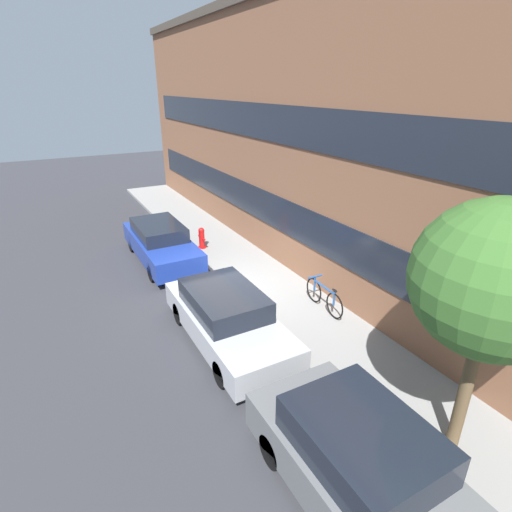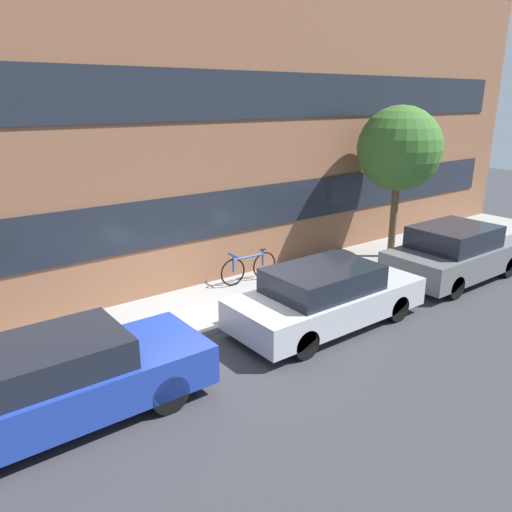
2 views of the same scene
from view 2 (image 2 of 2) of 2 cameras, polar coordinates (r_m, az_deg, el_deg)
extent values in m
plane|color=#333338|center=(10.15, -4.38, -8.74)|extent=(56.00, 56.00, 0.00)
cube|color=gray|center=(11.02, -7.67, -6.30)|extent=(28.00, 2.30, 0.12)
cube|color=brown|center=(11.52, -12.64, 15.45)|extent=(28.00, 0.90, 8.28)
cube|color=#1E232D|center=(11.41, -10.86, 3.74)|extent=(25.76, 0.04, 1.10)
cube|color=#1E232D|center=(11.09, -11.71, 17.58)|extent=(25.76, 0.04, 1.10)
cube|color=#1E3899|center=(7.86, -21.73, -13.94)|extent=(4.43, 1.61, 0.64)
cube|color=black|center=(7.57, -23.50, -10.73)|extent=(2.30, 1.42, 0.45)
cylinder|color=black|center=(8.93, -14.30, -10.96)|extent=(0.61, 0.18, 0.61)
cylinder|color=black|center=(7.79, -9.93, -15.22)|extent=(0.61, 0.18, 0.61)
cube|color=#B2B5BA|center=(10.36, 8.19, -5.22)|extent=(4.23, 1.69, 0.59)
cube|color=black|center=(10.05, 7.64, -2.61)|extent=(2.20, 1.48, 0.49)
cylinder|color=black|center=(11.81, 10.05, -3.57)|extent=(0.56, 0.18, 0.56)
cylinder|color=black|center=(10.93, 15.84, -5.77)|extent=(0.56, 0.18, 0.56)
cylinder|color=black|center=(10.16, -0.18, -6.87)|extent=(0.56, 0.18, 0.56)
cylinder|color=black|center=(9.13, 5.62, -9.97)|extent=(0.56, 0.18, 0.56)
cube|color=slate|center=(13.84, 21.78, -0.25)|extent=(3.96, 1.77, 0.67)
cube|color=black|center=(13.54, 21.72, 2.07)|extent=(2.06, 1.56, 0.54)
cylinder|color=black|center=(15.32, 21.57, 0.39)|extent=(0.56, 0.18, 0.56)
cylinder|color=black|center=(14.61, 26.83, -1.10)|extent=(0.56, 0.18, 0.56)
cylinder|color=black|center=(13.35, 15.99, -1.48)|extent=(0.56, 0.18, 0.56)
cylinder|color=black|center=(12.53, 21.76, -3.34)|extent=(0.56, 0.18, 0.56)
cylinder|color=red|center=(9.36, -25.37, -12.03)|extent=(0.30, 0.30, 0.04)
cylinder|color=red|center=(9.22, -25.62, -10.34)|extent=(0.21, 0.21, 0.58)
sphere|color=red|center=(9.07, -25.90, -8.46)|extent=(0.22, 0.22, 0.22)
cylinder|color=red|center=(9.17, -26.81, -10.26)|extent=(0.17, 0.08, 0.08)
cylinder|color=red|center=(9.22, -24.54, -9.77)|extent=(0.17, 0.08, 0.08)
torus|color=black|center=(12.11, -2.66, -1.86)|extent=(0.69, 0.07, 0.69)
torus|color=black|center=(12.61, 0.95, -1.05)|extent=(0.69, 0.07, 0.69)
cylinder|color=#234C8C|center=(12.26, -0.82, -0.09)|extent=(0.89, 0.09, 0.06)
cylinder|color=#234C8C|center=(12.52, 0.78, -0.24)|extent=(0.06, 0.06, 0.39)
cylinder|color=#234C8C|center=(12.06, -2.59, -0.97)|extent=(0.06, 0.06, 0.39)
ellipsoid|color=black|center=(12.45, 0.79, 0.74)|extent=(0.20, 0.09, 0.05)
cylinder|color=#234C8C|center=(11.99, -2.61, 0.04)|extent=(0.07, 0.44, 0.05)
cylinder|color=brown|center=(14.67, 15.46, 4.54)|extent=(0.20, 0.20, 2.44)
sphere|color=#386628|center=(14.39, 16.07, 11.73)|extent=(2.29, 2.29, 2.29)
camera|label=1|loc=(14.62, 41.58, 17.97)|focal=28.00mm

